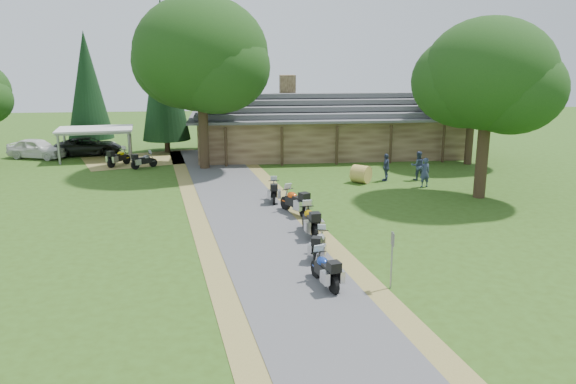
{
  "coord_description": "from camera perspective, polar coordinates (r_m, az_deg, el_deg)",
  "views": [
    {
      "loc": [
        -1.91,
        -20.07,
        7.9
      ],
      "look_at": [
        0.86,
        5.14,
        1.6
      ],
      "focal_mm": 35.0,
      "sensor_mm": 36.0,
      "label": 1
    }
  ],
  "objects": [
    {
      "name": "sign_post",
      "position": [
        19.58,
        10.49,
        -6.86
      ],
      "size": [
        0.37,
        0.06,
        2.04
      ],
      "primitive_type": null,
      "color": "gray",
      "rests_on": "ground"
    },
    {
      "name": "motorcycle_row_d",
      "position": [
        28.17,
        0.67,
        -0.82
      ],
      "size": [
        1.58,
        2.17,
        1.43
      ],
      "primitive_type": null,
      "rotation": [
        0.0,
        0.0,
        2.06
      ],
      "color": "#D34B0F",
      "rests_on": "ground"
    },
    {
      "name": "car_white_sedan",
      "position": [
        47.31,
        -24.18,
        4.3
      ],
      "size": [
        4.35,
        6.31,
        1.94
      ],
      "primitive_type": "imported",
      "rotation": [
        0.0,
        0.0,
        1.21
      ],
      "color": "silver",
      "rests_on": "ground"
    },
    {
      "name": "oak_lodge_left",
      "position": [
        39.17,
        -8.77,
        11.51
      ],
      "size": [
        9.07,
        9.07,
        12.68
      ],
      "primitive_type": null,
      "color": "#173710",
      "rests_on": "ground"
    },
    {
      "name": "driveway",
      "position": [
        25.37,
        -2.77,
        -4.21
      ],
      "size": [
        51.95,
        51.95,
        0.0
      ],
      "primitive_type": "plane",
      "rotation": [
        0.0,
        0.0,
        0.14
      ],
      "color": "#4D4D50",
      "rests_on": "ground"
    },
    {
      "name": "person_a",
      "position": [
        34.79,
        13.73,
        2.2
      ],
      "size": [
        0.66,
        0.53,
        2.1
      ],
      "primitive_type": "imported",
      "rotation": [
        0.0,
        0.0,
        3.32
      ],
      "color": "#34405D",
      "rests_on": "ground"
    },
    {
      "name": "person_c",
      "position": [
        35.98,
        9.95,
        2.73
      ],
      "size": [
        0.66,
        0.72,
        2.06
      ],
      "primitive_type": "imported",
      "rotation": [
        0.0,
        0.0,
        4.18
      ],
      "color": "#34405D",
      "rests_on": "ground"
    },
    {
      "name": "motorcycle_carport_b",
      "position": [
        40.78,
        -14.41,
        3.2
      ],
      "size": [
        1.75,
        1.5,
        1.2
      ],
      "primitive_type": null,
      "rotation": [
        0.0,
        0.0,
        0.63
      ],
      "color": "slate",
      "rests_on": "ground"
    },
    {
      "name": "cedar_near",
      "position": [
        46.75,
        -12.51,
        11.38
      ],
      "size": [
        3.85,
        3.85,
        12.13
      ],
      "primitive_type": "cone",
      "color": "black",
      "rests_on": "ground"
    },
    {
      "name": "ground",
      "position": [
        21.65,
        -0.78,
        -7.45
      ],
      "size": [
        120.0,
        120.0,
        0.0
      ],
      "primitive_type": "plane",
      "color": "#2F4C15",
      "rests_on": "ground"
    },
    {
      "name": "carport",
      "position": [
        45.26,
        -18.9,
        4.67
      ],
      "size": [
        5.91,
        4.34,
        2.38
      ],
      "primitive_type": null,
      "rotation": [
        0.0,
        0.0,
        0.13
      ],
      "color": "silver",
      "rests_on": "ground"
    },
    {
      "name": "hay_bale",
      "position": [
        35.31,
        7.42,
        1.82
      ],
      "size": [
        1.49,
        1.5,
        1.11
      ],
      "primitive_type": "cylinder",
      "rotation": [
        1.57,
        0.0,
        0.84
      ],
      "color": "olive",
      "rests_on": "ground"
    },
    {
      "name": "car_dark_suv",
      "position": [
        47.26,
        -19.63,
        4.82
      ],
      "size": [
        2.95,
        5.76,
        2.12
      ],
      "primitive_type": "imported",
      "rotation": [
        0.0,
        0.0,
        1.68
      ],
      "color": "black",
      "rests_on": "ground"
    },
    {
      "name": "oak_driveway",
      "position": [
        32.52,
        19.56,
        8.93
      ],
      "size": [
        7.08,
        7.08,
        11.0
      ],
      "primitive_type": null,
      "color": "#173710",
      "rests_on": "ground"
    },
    {
      "name": "motorcycle_row_c",
      "position": [
        24.92,
        2.26,
        -2.81
      ],
      "size": [
        0.9,
        2.15,
        1.43
      ],
      "primitive_type": null,
      "rotation": [
        0.0,
        0.0,
        1.68
      ],
      "color": "#BE8801",
      "rests_on": "ground"
    },
    {
      "name": "oak_lodge_right",
      "position": [
        42.56,
        18.25,
        9.13
      ],
      "size": [
        6.59,
        6.59,
        9.66
      ],
      "primitive_type": null,
      "color": "#173710",
      "rests_on": "ground"
    },
    {
      "name": "motorcycle_row_b",
      "position": [
        22.32,
        3.23,
        -5.17
      ],
      "size": [
        1.11,
        1.83,
        1.19
      ],
      "primitive_type": null,
      "rotation": [
        0.0,
        0.0,
        1.24
      ],
      "color": "#94959A",
      "rests_on": "ground"
    },
    {
      "name": "lodge",
      "position": [
        45.1,
        3.91,
        6.98
      ],
      "size": [
        21.4,
        9.4,
        4.9
      ],
      "primitive_type": null,
      "color": "brown",
      "rests_on": "ground"
    },
    {
      "name": "motorcycle_row_e",
      "position": [
        30.58,
        -1.44,
        0.21
      ],
      "size": [
        0.75,
        1.91,
        1.28
      ],
      "primitive_type": null,
      "rotation": [
        0.0,
        0.0,
        1.49
      ],
      "color": "black",
      "rests_on": "ground"
    },
    {
      "name": "motorcycle_carport_a",
      "position": [
        42.02,
        -16.82,
        3.46
      ],
      "size": [
        1.61,
        2.02,
        1.36
      ],
      "primitive_type": null,
      "rotation": [
        0.0,
        0.0,
        1.0
      ],
      "color": "#D2C40A",
      "rests_on": "ground"
    },
    {
      "name": "person_b",
      "position": [
        36.66,
        13.08,
        2.87
      ],
      "size": [
        0.64,
        0.49,
        2.16
      ],
      "primitive_type": "imported",
      "rotation": [
        0.0,
        0.0,
        3.07
      ],
      "color": "#34405D",
      "rests_on": "ground"
    },
    {
      "name": "cedar_far",
      "position": [
        49.58,
        -19.67,
        9.63
      ],
      "size": [
        3.67,
        3.67,
        9.7
      ],
      "primitive_type": "cone",
      "color": "black",
      "rests_on": "ground"
    },
    {
      "name": "motorcycle_row_a",
      "position": [
        19.65,
        3.75,
        -7.72
      ],
      "size": [
        1.07,
        1.99,
        1.3
      ],
      "primitive_type": null,
      "rotation": [
        0.0,
        0.0,
        1.82
      ],
      "color": "navy",
      "rests_on": "ground"
    }
  ]
}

